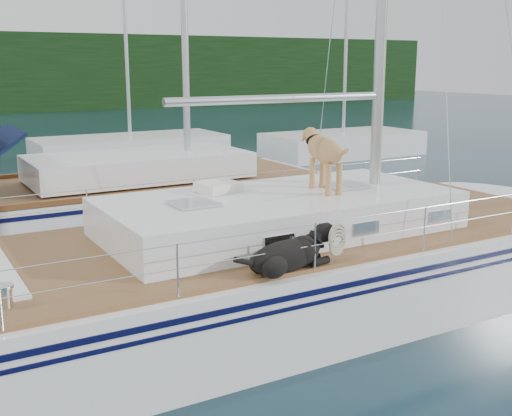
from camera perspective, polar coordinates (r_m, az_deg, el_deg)
ground at (r=9.63m, az=-2.01°, el=-9.89°), size 120.00×120.00×0.00m
main_sailboat at (r=9.43m, az=-1.49°, el=-5.98°), size 12.00×3.81×14.01m
neighbor_sailboat at (r=14.51m, az=-14.29°, el=0.10°), size 11.00×3.50×13.30m
bg_boat_center at (r=25.42m, az=-11.09°, el=5.17°), size 7.20×3.00×11.65m
bg_boat_east at (r=26.58m, az=7.73°, el=5.62°), size 6.40×3.00×11.65m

